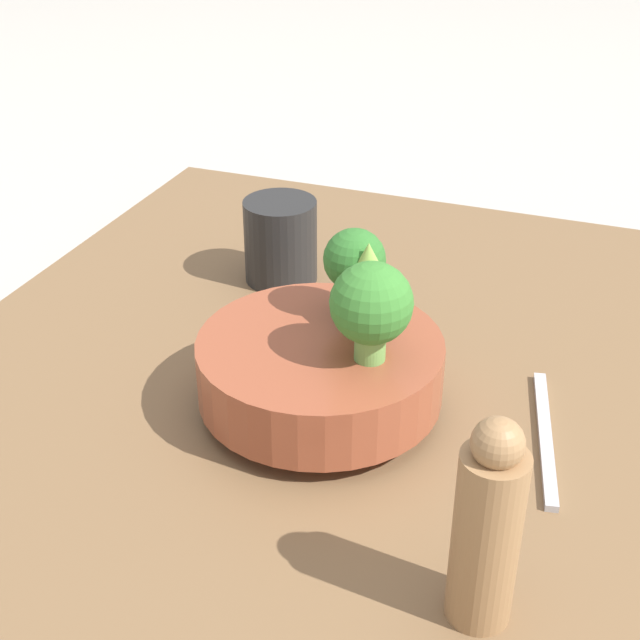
{
  "coord_description": "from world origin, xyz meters",
  "views": [
    {
      "loc": [
        -0.58,
        -0.22,
        0.49
      ],
      "look_at": [
        -0.01,
        -0.01,
        0.13
      ],
      "focal_mm": 50.0,
      "sensor_mm": 36.0,
      "label": 1
    }
  ],
  "objects_px": {
    "bowl": "(320,370)",
    "pepper_mill": "(487,528)",
    "cup": "(281,241)",
    "fork": "(545,436)"
  },
  "relations": [
    {
      "from": "bowl",
      "to": "pepper_mill",
      "type": "bearing_deg",
      "value": -135.15
    },
    {
      "from": "cup",
      "to": "fork",
      "type": "xyz_separation_m",
      "value": [
        -0.18,
        -0.3,
        -0.04
      ]
    },
    {
      "from": "bowl",
      "to": "cup",
      "type": "xyz_separation_m",
      "value": [
        0.21,
        0.12,
        0.01
      ]
    },
    {
      "from": "bowl",
      "to": "cup",
      "type": "height_order",
      "value": "cup"
    },
    {
      "from": "pepper_mill",
      "to": "fork",
      "type": "bearing_deg",
      "value": -4.35
    },
    {
      "from": "bowl",
      "to": "cup",
      "type": "distance_m",
      "value": 0.24
    },
    {
      "from": "bowl",
      "to": "pepper_mill",
      "type": "height_order",
      "value": "pepper_mill"
    },
    {
      "from": "fork",
      "to": "bowl",
      "type": "bearing_deg",
      "value": 97.27
    },
    {
      "from": "cup",
      "to": "pepper_mill",
      "type": "xyz_separation_m",
      "value": [
        -0.38,
        -0.29,
        0.03
      ]
    },
    {
      "from": "bowl",
      "to": "fork",
      "type": "bearing_deg",
      "value": -82.73
    }
  ]
}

